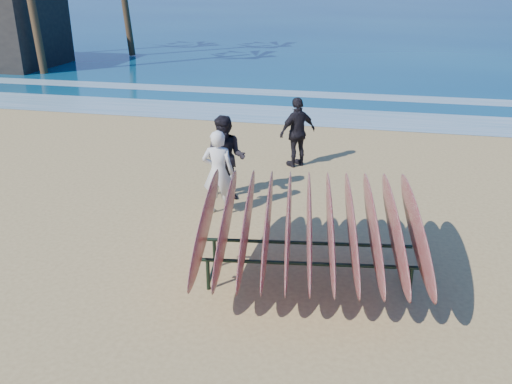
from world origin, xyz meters
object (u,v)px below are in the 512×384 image
Objects in this scene: surfboard_rack at (309,227)px; person_dark_a at (226,158)px; person_dark_b at (298,132)px; person_white at (218,172)px.

surfboard_rack is 3.63m from person_dark_a.
person_dark_b is at bearing 65.02° from person_dark_a.
person_dark_b is (1.14, 2.38, -0.03)m from person_dark_a.
surfboard_rack is 2.10× the size of person_dark_b.
person_dark_a is 2.64m from person_dark_b.
surfboard_rack is 3.02m from person_white.
person_white is 0.99× the size of person_dark_b.
person_dark_b is at bearing -114.32° from person_white.
person_dark_a is at bearing 20.55° from person_dark_b.
person_dark_b is (-0.96, 5.35, -0.09)m from surfboard_rack.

